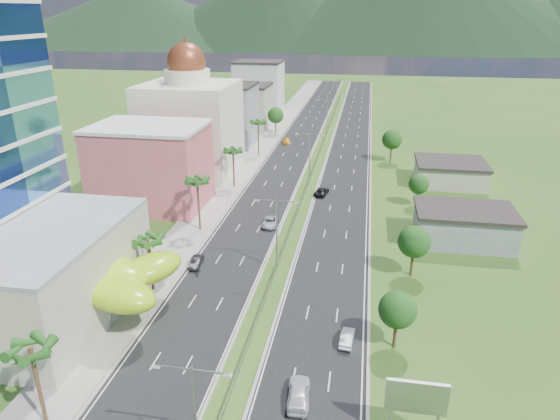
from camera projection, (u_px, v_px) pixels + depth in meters
The scene contains 37 objects.
ground at pixel (263, 308), 62.94m from camera, with size 500.00×500.00×0.00m, color #2D5119.
road_left at pixel (300, 138), 146.45m from camera, with size 11.00×260.00×0.04m, color black.
road_right at pixel (351, 141), 144.08m from camera, with size 11.00×260.00×0.04m, color black.
sidewalk_left at pixel (268, 137), 147.93m from camera, with size 7.00×260.00×0.12m, color gray.
median_guardrail at pixel (319, 154), 128.57m from camera, with size 0.10×216.06×0.76m.
streetlight_median_a at pixel (195, 413), 37.57m from camera, with size 6.04×0.25×11.00m.
streetlight_median_b at pixel (277, 228), 69.58m from camera, with size 6.04×0.25×11.00m.
streetlight_median_c at pixel (310, 153), 106.17m from camera, with size 6.04×0.25×11.00m.
streetlight_median_d at pixel (327, 113), 147.33m from camera, with size 6.04×0.25×11.00m.
streetlight_median_e at pixel (337, 91), 188.50m from camera, with size 6.04×0.25×11.00m.
lime_canopy at pixel (95, 276), 60.58m from camera, with size 18.00×15.00×7.40m.
pink_shophouse at pixel (151, 167), 93.84m from camera, with size 20.00×15.00×15.00m, color #CA535A.
domed_building at pixel (190, 122), 113.45m from camera, with size 20.00×20.00×28.70m.
midrise_grey at pixel (225, 116), 137.40m from camera, with size 16.00×15.00×16.00m, color gray.
midrise_beige at pixel (244, 107), 158.09m from camera, with size 16.00×15.00×13.00m, color #ADA48E.
midrise_white at pixel (259, 89), 178.20m from camera, with size 16.00×15.00×18.00m, color silver.
billboard at pixel (416, 399), 42.15m from camera, with size 5.20×0.35×6.20m.
shed_near at pixel (464, 227), 80.47m from camera, with size 15.00×10.00×5.00m, color gray.
shed_far at pixel (450, 174), 107.71m from camera, with size 14.00×12.00×4.40m, color #ADA48E.
palm_tree_a at pixel (31, 352), 42.28m from camera, with size 3.60×3.60×9.10m.
palm_tree_b at pixel (148, 242), 64.59m from camera, with size 3.60×3.60×8.10m.
palm_tree_c at pixel (197, 183), 82.35m from camera, with size 3.60×3.60×9.60m.
palm_tree_d at pixel (233, 152), 103.75m from camera, with size 3.60×3.60×8.60m.
palm_tree_e at pixel (258, 124), 126.33m from camera, with size 3.60×3.60×9.40m.
leafy_tree_lfar at pixel (276, 115), 150.21m from camera, with size 4.90×4.90×8.05m.
leafy_tree_ra at pixel (397, 310), 54.07m from camera, with size 4.20×4.20×6.90m.
leafy_tree_rb at pixel (414, 242), 69.00m from camera, with size 4.55×4.55×7.47m.
leafy_tree_rc at pixel (419, 184), 94.44m from camera, with size 3.85×3.85×6.33m.
leafy_tree_rd at pixel (392, 140), 122.06m from camera, with size 4.90×4.90×8.05m.
mountain_ridge at pixel (423, 51), 465.11m from camera, with size 860.00×140.00×90.00m, color black, non-canonical shape.
car_dark_left at pixel (196, 262), 73.07m from camera, with size 1.40×4.02×1.32m, color black.
car_silver_mid_left at pixel (270, 222), 86.70m from camera, with size 2.31×5.01×1.39m, color #B8BBC1.
car_yellow_far_left at pixel (286, 141), 140.76m from camera, with size 1.92×4.72×1.37m, color orange.
car_white_near_right at pixel (299, 393), 47.70m from camera, with size 2.12×5.26×1.79m, color silver.
car_silver_right at pixel (347, 337), 56.18m from camera, with size 1.39×4.00×1.32m, color #B8BCC1.
car_dark_far_right at pixel (321, 191), 101.41m from camera, with size 2.30×4.99×1.39m, color black.
motorcycle at pixel (198, 270), 70.80m from camera, with size 0.65×2.17×1.38m, color black.
Camera 1 is at (11.26, -52.66, 34.95)m, focal length 32.00 mm.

